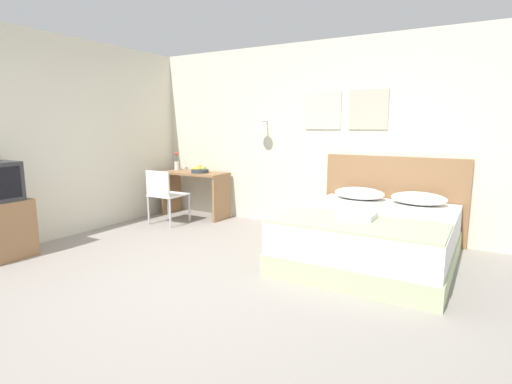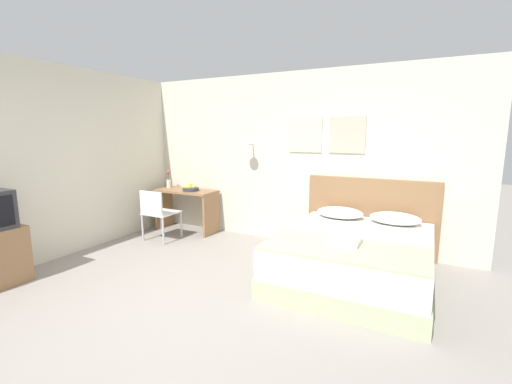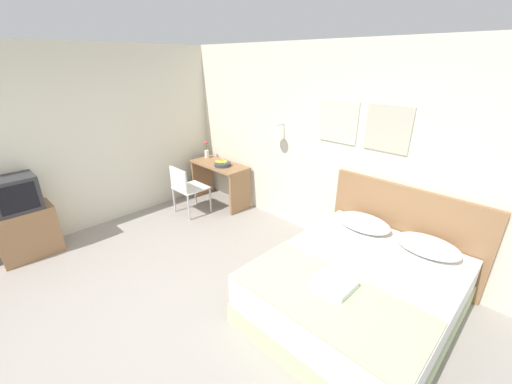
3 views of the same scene
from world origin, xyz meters
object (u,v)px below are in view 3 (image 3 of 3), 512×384
at_px(desk_chair, 186,186).
at_px(folded_towel_near_foot, 334,284).
at_px(throw_blanket, 328,297).
at_px(desk, 220,176).
at_px(pillow_right, 428,246).
at_px(headboard, 402,230).
at_px(fruit_bowl, 223,164).
at_px(television, 15,194).
at_px(bed, 357,291).
at_px(pillow_left, 363,223).
at_px(flower_vase, 207,152).
at_px(tv_stand, 27,233).

bearing_deg(desk_chair, folded_towel_near_foot, -9.49).
relative_size(throw_blanket, desk, 1.49).
xyz_separation_m(pillow_right, desk, (-3.45, 0.02, -0.12)).
bearing_deg(folded_towel_near_foot, headboard, 88.73).
relative_size(pillow_right, fruit_bowl, 2.29).
distance_m(pillow_right, television, 4.86).
bearing_deg(bed, television, -149.96).
bearing_deg(desk_chair, headboard, 16.98).
height_order(throw_blanket, folded_towel_near_foot, folded_towel_near_foot).
bearing_deg(headboard, pillow_right, -38.60).
distance_m(bed, pillow_right, 0.90).
xyz_separation_m(pillow_left, television, (-3.23, -2.82, 0.26)).
height_order(pillow_right, flower_vase, flower_vase).
bearing_deg(pillow_left, throw_blanket, -74.78).
xyz_separation_m(folded_towel_near_foot, television, (-3.56, -1.63, 0.28)).
distance_m(throw_blanket, television, 3.90).
height_order(folded_towel_near_foot, tv_stand, tv_stand).
xyz_separation_m(desk, flower_vase, (-0.45, 0.07, 0.33)).
bearing_deg(television, throw_blanket, 22.60).
xyz_separation_m(folded_towel_near_foot, desk, (-3.06, 1.20, -0.09)).
distance_m(pillow_left, flower_vase, 3.19).
xyz_separation_m(desk_chair, flower_vase, (-0.41, 0.76, 0.34)).
distance_m(headboard, folded_towel_near_foot, 1.48).
relative_size(folded_towel_near_foot, desk_chair, 0.40).
bearing_deg(desk, television, -100.01).
bearing_deg(headboard, bed, -90.00).
distance_m(bed, folded_towel_near_foot, 0.55).
bearing_deg(pillow_right, tv_stand, -144.50).
distance_m(tv_stand, television, 0.55).
xyz_separation_m(pillow_left, pillow_right, (0.72, 0.00, 0.00)).
height_order(desk_chair, flower_vase, flower_vase).
height_order(throw_blanket, fruit_bowl, fruit_bowl).
relative_size(folded_towel_near_foot, television, 0.67).
distance_m(desk, television, 2.91).
height_order(bed, pillow_right, pillow_right).
relative_size(pillow_left, fruit_bowl, 2.29).
bearing_deg(desk, flower_vase, 170.81).
bearing_deg(flower_vase, pillow_left, -1.64).
bearing_deg(bed, desk, 166.12).
bearing_deg(pillow_left, desk_chair, -166.44).
bearing_deg(television, tv_stand, 180.00).
relative_size(fruit_bowl, flower_vase, 0.90).
bearing_deg(throw_blanket, tv_stand, -157.42).
bearing_deg(tv_stand, bed, 30.02).
relative_size(throw_blanket, television, 3.30).
height_order(pillow_right, television, television).
relative_size(desk_chair, television, 1.68).
bearing_deg(television, bed, 30.04).
bearing_deg(pillow_right, bed, -115.86).
bearing_deg(folded_towel_near_foot, desk, 158.49).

